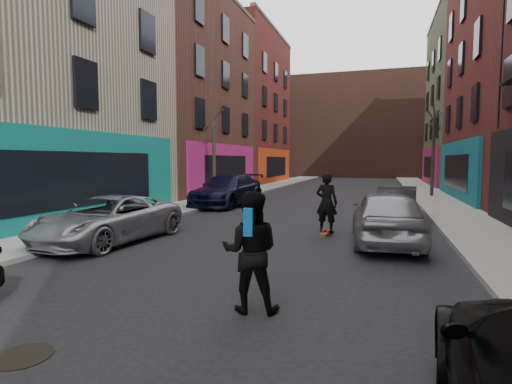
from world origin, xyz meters
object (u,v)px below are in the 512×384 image
Objects in this scene: pedestrian at (251,251)px; manhole at (23,356)px; tree_right_far at (434,142)px; skateboard at (326,234)px; parked_left_end at (228,190)px; parked_right_far at (387,217)px; skateboarder at (327,203)px; parked_left_far at (108,219)px; parked_right_end at (397,202)px; tree_left_far at (214,143)px.

manhole is (-2.20, -2.27, -0.96)m from pedestrian.
skateboard is at bearing -107.80° from tree_right_far.
parked_right_far is (7.86, -7.58, -0.03)m from parked_left_end.
parked_left_end is 14.75m from pedestrian.
tree_right_far is 8.50× the size of skateboard.
manhole is at bearing 84.69° from skateboarder.
parked_left_far is 6.67m from skateboard.
tree_right_far reaches higher than skateboarder.
parked_right_far reaches higher than parked_right_end.
manhole is at bearing -95.31° from skateboard.
parked_left_far is (-10.69, -17.73, -2.85)m from tree_right_far.
parked_left_end reaches higher than skateboard.
parked_right_end is 5.11× the size of skateboard.
pedestrian is at bearing 97.58° from skateboarder.
tree_left_far reaches higher than manhole.
parked_left_end is at bearing -10.86° from parked_right_end.
manhole is at bearing -106.97° from tree_right_far.
tree_left_far is at bearing -18.60° from parked_right_end.
pedestrian reaches higher than parked_left_far.
parked_right_end is (8.35, -2.32, -0.15)m from parked_left_end.
parked_right_far is (9.46, -9.54, -2.59)m from tree_left_far.
parked_right_end is (8.25, 7.45, -0.00)m from parked_left_far.
tree_right_far is 1.66× the size of parked_right_end.
parked_left_end is 16.26m from manhole.
parked_right_end is at bearing -23.26° from tree_left_far.
tree_left_far is at bearing 133.27° from parked_left_end.
tree_right_far reaches higher than parked_left_end.
skateboarder is (5.95, 2.95, 0.38)m from parked_left_far.
skateboarder is at bearing -103.50° from pedestrian.
skateboarder reaches higher than manhole.
parked_left_end is 8.07× the size of manhole.
tree_left_far is 13.78m from tree_right_far.
skateboarder is 9.44m from manhole.
pedestrian is (-0.32, -6.77, -0.09)m from skateboarder.
tree_left_far is 1.41× the size of parked_right_far.
skateboard is 6.84m from pedestrian.
parked_right_far is 5.77× the size of skateboard.
parked_left_far is 1.19× the size of parked_right_end.
parked_right_end is at bearing -106.75° from skateboarder.
parked_right_end is 5.09m from skateboard.
parked_left_far is at bearing -81.71° from tree_left_far.
skateboard is (6.06, -6.82, -0.77)m from parked_left_end.
parked_left_end is (-0.11, 9.77, 0.14)m from parked_left_far.
parked_left_end reaches higher than manhole.
parked_right_far is (7.75, 2.19, 0.11)m from parked_left_far.
tree_left_far is at bearing -75.53° from pedestrian.
pedestrian is (5.63, -3.82, 0.29)m from parked_left_far.
pedestrian reaches higher than manhole.
tree_right_far is at bearing 73.03° from manhole.
parked_right_far is 2.42× the size of skateboarder.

